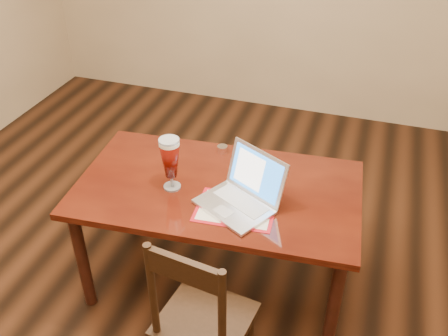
% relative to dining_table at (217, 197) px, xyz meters
% --- Properties ---
extents(ground, '(5.00, 5.00, 0.00)m').
position_rel_dining_table_xyz_m(ground, '(-0.21, -0.16, -0.63)').
color(ground, black).
rests_on(ground, ground).
extents(dining_table, '(1.56, 0.96, 1.00)m').
position_rel_dining_table_xyz_m(dining_table, '(0.00, 0.00, 0.00)').
color(dining_table, '#4E160A').
rests_on(dining_table, ground).
extents(dining_chair, '(0.45, 0.43, 0.94)m').
position_rel_dining_table_xyz_m(dining_chair, '(0.15, -0.65, -0.19)').
color(dining_chair, black).
rests_on(dining_chair, ground).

